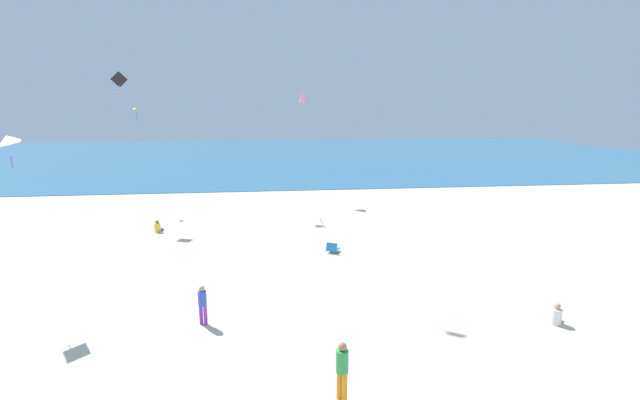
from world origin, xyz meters
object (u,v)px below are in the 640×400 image
beach_chair_near_camera (333,248)px  person_3 (158,227)px  kite_black (119,80)px  beach_chair_far_right (319,222)px  kite_pink (303,96)px  person_2 (203,302)px  person_0 (342,367)px  kite_white (7,140)px  kite_yellow (136,109)px  person_1 (556,316)px

beach_chair_near_camera → person_3: 11.08m
person_3 → kite_black: 9.66m
beach_chair_far_right → kite_pink: kite_pink is taller
person_2 → kite_black: kite_black is taller
person_0 → person_3: 18.46m
person_0 → kite_pink: (0.98, 24.83, 7.25)m
kite_white → person_3: bearing=77.0°
beach_chair_far_right → person_3: person_3 is taller
kite_yellow → kite_white: size_ratio=0.80×
person_3 → person_0: bearing=-132.9°
person_2 → person_3: 12.73m
person_3 → kite_pink: kite_pink is taller
kite_pink → kite_black: bearing=-156.5°
person_3 → kite_black: bearing=56.8°
person_1 → person_2: bearing=122.2°
beach_chair_far_right → kite_white: bearing=27.5°
beach_chair_near_camera → person_1: 10.59m
person_0 → person_2: 6.04m
kite_yellow → kite_pink: bearing=8.7°
kite_pink → kite_black: kite_black is taller
person_0 → kite_black: (-10.93, 19.65, 8.09)m
beach_chair_far_right → kite_black: bearing=-26.1°
beach_chair_near_camera → person_3: person_3 is taller
person_2 → kite_white: bearing=86.5°
beach_chair_far_right → kite_yellow: (-12.30, 6.36, 6.95)m
beach_chair_far_right → person_0: size_ratio=0.42×
beach_chair_far_right → person_3: 9.77m
person_0 → kite_yellow: kite_yellow is taller
person_1 → kite_yellow: kite_yellow is taller
kite_black → kite_white: kite_black is taller
person_0 → kite_pink: 25.89m
person_3 → beach_chair_near_camera: bearing=-97.1°
beach_chair_near_camera → person_0: 11.49m
person_1 → kite_pink: kite_pink is taller
person_2 → person_1: bearing=-81.8°
beach_chair_near_camera → kite_white: 14.36m
beach_chair_near_camera → kite_black: bearing=82.5°
beach_chair_near_camera → person_2: person_2 is taller
kite_pink → kite_yellow: bearing=-171.3°
person_1 → kite_yellow: (-19.02, 19.90, 6.93)m
person_0 → person_3: bearing=78.4°
kite_yellow → kite_black: 3.81m
kite_black → beach_chair_far_right: bearing=-13.8°
beach_chair_near_camera → kite_pink: kite_pink is taller
beach_chair_near_camera → kite_pink: (-0.44, 13.45, 7.94)m
kite_white → person_1: bearing=-10.6°
person_3 → kite_yellow: kite_yellow is taller
beach_chair_far_right → person_3: bearing=-10.8°
person_0 → kite_pink: bearing=48.8°
person_2 → kite_pink: size_ratio=0.86×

